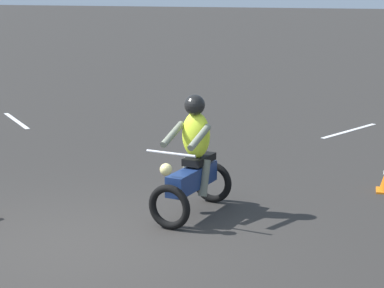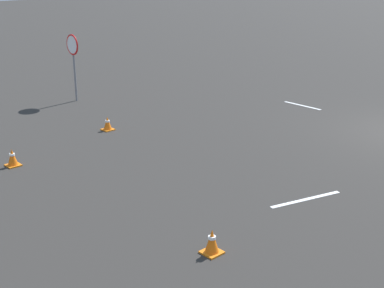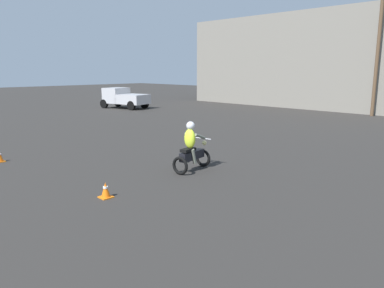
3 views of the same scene
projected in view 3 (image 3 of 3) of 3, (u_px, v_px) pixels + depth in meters
motorcycle_rider_background at (191, 149)px, 12.33m from camera, size 0.86×1.55×1.66m
pickup_truck at (124, 97)px, 32.13m from camera, size 4.46×2.81×1.73m
traffic_cone_mid_left at (106, 190)px, 9.81m from camera, size 0.32×0.32×0.42m
utility_pole_far at (377, 54)px, 26.14m from camera, size 0.24×0.24×8.66m
building_backdrop at (318, 61)px, 34.57m from camera, size 22.62×8.95×8.05m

